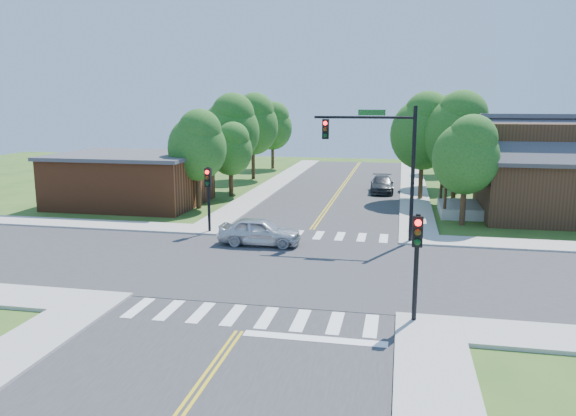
% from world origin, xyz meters
% --- Properties ---
extents(ground, '(100.00, 100.00, 0.00)m').
position_xyz_m(ground, '(0.00, 0.00, 0.00)').
color(ground, '#2C5219').
rests_on(ground, ground).
extents(road_ns, '(10.00, 90.00, 0.04)m').
position_xyz_m(road_ns, '(0.00, 0.00, 0.02)').
color(road_ns, '#2D2D30').
rests_on(road_ns, ground).
extents(road_ew, '(90.00, 10.00, 0.04)m').
position_xyz_m(road_ew, '(0.00, 0.00, 0.03)').
color(road_ew, '#2D2D30').
rests_on(road_ew, ground).
extents(intersection_patch, '(10.20, 10.20, 0.06)m').
position_xyz_m(intersection_patch, '(0.00, 0.00, 0.00)').
color(intersection_patch, '#2D2D30').
rests_on(intersection_patch, ground).
extents(sidewalk_ne, '(40.00, 40.00, 0.14)m').
position_xyz_m(sidewalk_ne, '(15.82, 15.82, 0.07)').
color(sidewalk_ne, '#9E9B93').
rests_on(sidewalk_ne, ground).
extents(sidewalk_nw, '(40.00, 40.00, 0.14)m').
position_xyz_m(sidewalk_nw, '(-15.82, 15.82, 0.07)').
color(sidewalk_nw, '#9E9B93').
rests_on(sidewalk_nw, ground).
extents(crosswalk_north, '(8.85, 2.00, 0.01)m').
position_xyz_m(crosswalk_north, '(0.00, 6.20, 0.05)').
color(crosswalk_north, white).
rests_on(crosswalk_north, ground).
extents(crosswalk_south, '(8.85, 2.00, 0.01)m').
position_xyz_m(crosswalk_south, '(0.00, -6.20, 0.05)').
color(crosswalk_south, white).
rests_on(crosswalk_south, ground).
extents(centerline, '(0.30, 90.00, 0.01)m').
position_xyz_m(centerline, '(0.00, 0.00, 0.05)').
color(centerline, gold).
rests_on(centerline, ground).
extents(stop_bar, '(4.60, 0.45, 0.09)m').
position_xyz_m(stop_bar, '(2.50, -7.60, 0.00)').
color(stop_bar, white).
rests_on(stop_bar, ground).
extents(signal_mast_ne, '(5.30, 0.42, 7.20)m').
position_xyz_m(signal_mast_ne, '(3.91, 5.59, 4.85)').
color(signal_mast_ne, black).
rests_on(signal_mast_ne, ground).
extents(signal_pole_se, '(0.34, 0.42, 3.80)m').
position_xyz_m(signal_pole_se, '(5.60, -5.62, 2.66)').
color(signal_pole_se, black).
rests_on(signal_pole_se, ground).
extents(signal_pole_nw, '(0.34, 0.42, 3.80)m').
position_xyz_m(signal_pole_nw, '(-5.60, 5.58, 2.66)').
color(signal_pole_nw, black).
rests_on(signal_pole_nw, ground).
extents(house_ne, '(13.05, 8.80, 7.11)m').
position_xyz_m(house_ne, '(15.11, 14.23, 3.33)').
color(house_ne, '#332112').
rests_on(house_ne, ground).
extents(building_nw, '(10.40, 8.40, 3.73)m').
position_xyz_m(building_nw, '(-14.20, 13.20, 1.88)').
color(building_nw, brown).
rests_on(building_nw, ground).
extents(tree_e_a, '(3.94, 3.74, 6.70)m').
position_xyz_m(tree_e_a, '(8.83, 10.68, 4.38)').
color(tree_e_a, '#382314').
rests_on(tree_e_a, ground).
extents(tree_e_b, '(4.84, 4.60, 8.23)m').
position_xyz_m(tree_e_b, '(8.87, 17.70, 5.39)').
color(tree_e_b, '#382314').
rests_on(tree_e_b, ground).
extents(tree_e_c, '(4.72, 4.49, 8.03)m').
position_xyz_m(tree_e_c, '(8.78, 26.02, 5.26)').
color(tree_e_c, '#382314').
rests_on(tree_e_c, ground).
extents(tree_e_d, '(4.09, 3.88, 6.95)m').
position_xyz_m(tree_e_d, '(9.31, 35.32, 4.55)').
color(tree_e_d, '#382314').
rests_on(tree_e_d, ground).
extents(tree_w_a, '(4.08, 3.88, 6.94)m').
position_xyz_m(tree_w_a, '(-8.81, 12.68, 4.54)').
color(tree_w_a, '#382314').
rests_on(tree_w_a, ground).
extents(tree_w_b, '(4.78, 4.54, 8.12)m').
position_xyz_m(tree_w_b, '(-8.75, 20.28, 5.32)').
color(tree_w_b, '#382314').
rests_on(tree_w_b, ground).
extents(tree_w_c, '(4.85, 4.61, 8.25)m').
position_xyz_m(tree_w_c, '(-8.91, 27.96, 5.41)').
color(tree_w_c, '#382314').
rests_on(tree_w_c, ground).
extents(tree_w_d, '(4.35, 4.13, 7.39)m').
position_xyz_m(tree_w_d, '(-9.01, 36.70, 4.84)').
color(tree_w_d, '#382314').
rests_on(tree_w_d, ground).
extents(tree_house, '(4.82, 4.58, 8.19)m').
position_xyz_m(tree_house, '(6.57, 19.16, 5.36)').
color(tree_house, '#382314').
rests_on(tree_house, ground).
extents(tree_bldg, '(3.46, 3.28, 5.88)m').
position_xyz_m(tree_bldg, '(-8.08, 18.04, 3.84)').
color(tree_bldg, '#382314').
rests_on(tree_bldg, ground).
extents(car_silver, '(1.81, 4.31, 1.46)m').
position_xyz_m(car_silver, '(-2.10, 3.50, 0.73)').
color(car_silver, silver).
rests_on(car_silver, ground).
extents(car_dgrey, '(2.23, 4.71, 1.32)m').
position_xyz_m(car_dgrey, '(3.50, 22.09, 0.66)').
color(car_dgrey, '#2E3033').
rests_on(car_dgrey, ground).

